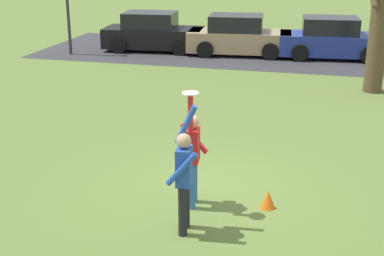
{
  "coord_description": "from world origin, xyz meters",
  "views": [
    {
      "loc": [
        2.04,
        -9.0,
        4.41
      ],
      "look_at": [
        -0.06,
        -0.82,
        1.51
      ],
      "focal_mm": 51.27,
      "sensor_mm": 36.0,
      "label": 1
    }
  ],
  "objects_px": {
    "frisbee_disc": "(190,93)",
    "person_catcher": "(192,153)",
    "parked_car_black": "(153,33)",
    "parked_car_tan": "(239,37)",
    "parked_car_blue": "(332,40)",
    "person_defender": "(184,175)",
    "field_cone_orange": "(268,199)"
  },
  "relations": [
    {
      "from": "person_defender",
      "to": "frisbee_disc",
      "type": "relative_size",
      "value": 7.51
    },
    {
      "from": "field_cone_orange",
      "to": "person_defender",
      "type": "bearing_deg",
      "value": -136.69
    },
    {
      "from": "field_cone_orange",
      "to": "person_catcher",
      "type": "bearing_deg",
      "value": -170.65
    },
    {
      "from": "frisbee_disc",
      "to": "parked_car_black",
      "type": "bearing_deg",
      "value": 110.71
    },
    {
      "from": "frisbee_disc",
      "to": "parked_car_blue",
      "type": "xyz_separation_m",
      "value": [
        2.12,
        13.89,
        -1.37
      ]
    },
    {
      "from": "person_defender",
      "to": "parked_car_black",
      "type": "xyz_separation_m",
      "value": [
        -5.24,
        14.36,
        -0.25
      ]
    },
    {
      "from": "person_catcher",
      "to": "parked_car_blue",
      "type": "height_order",
      "value": "person_catcher"
    },
    {
      "from": "frisbee_disc",
      "to": "parked_car_tan",
      "type": "bearing_deg",
      "value": 96.43
    },
    {
      "from": "parked_car_black",
      "to": "parked_car_tan",
      "type": "height_order",
      "value": "same"
    },
    {
      "from": "person_defender",
      "to": "parked_car_blue",
      "type": "distance_m",
      "value": 14.73
    },
    {
      "from": "parked_car_blue",
      "to": "parked_car_black",
      "type": "bearing_deg",
      "value": 176.56
    },
    {
      "from": "parked_car_tan",
      "to": "field_cone_orange",
      "type": "distance_m",
      "value": 13.55
    },
    {
      "from": "field_cone_orange",
      "to": "parked_car_tan",
      "type": "bearing_deg",
      "value": 102.0
    },
    {
      "from": "person_defender",
      "to": "parked_car_tan",
      "type": "xyz_separation_m",
      "value": [
        -1.62,
        14.37,
        -0.25
      ]
    },
    {
      "from": "person_defender",
      "to": "parked_car_black",
      "type": "height_order",
      "value": "person_defender"
    },
    {
      "from": "frisbee_disc",
      "to": "field_cone_orange",
      "type": "xyz_separation_m",
      "value": [
        1.27,
        0.44,
        -1.93
      ]
    },
    {
      "from": "frisbee_disc",
      "to": "field_cone_orange",
      "type": "height_order",
      "value": "frisbee_disc"
    },
    {
      "from": "person_catcher",
      "to": "parked_car_blue",
      "type": "distance_m",
      "value": 13.84
    },
    {
      "from": "parked_car_tan",
      "to": "parked_car_blue",
      "type": "distance_m",
      "value": 3.67
    },
    {
      "from": "parked_car_tan",
      "to": "parked_car_blue",
      "type": "relative_size",
      "value": 1.0
    },
    {
      "from": "person_catcher",
      "to": "frisbee_disc",
      "type": "bearing_deg",
      "value": 0.0
    },
    {
      "from": "parked_car_blue",
      "to": "field_cone_orange",
      "type": "height_order",
      "value": "parked_car_blue"
    },
    {
      "from": "frisbee_disc",
      "to": "person_catcher",
      "type": "bearing_deg",
      "value": 96.22
    },
    {
      "from": "frisbee_disc",
      "to": "parked_car_tan",
      "type": "height_order",
      "value": "frisbee_disc"
    },
    {
      "from": "parked_car_tan",
      "to": "person_defender",
      "type": "bearing_deg",
      "value": -88.79
    },
    {
      "from": "person_catcher",
      "to": "person_defender",
      "type": "xyz_separation_m",
      "value": [
        0.1,
        -0.92,
        -0.0
      ]
    },
    {
      "from": "person_catcher",
      "to": "frisbee_disc",
      "type": "height_order",
      "value": "frisbee_disc"
    },
    {
      "from": "frisbee_disc",
      "to": "parked_car_tan",
      "type": "relative_size",
      "value": 0.06
    },
    {
      "from": "person_catcher",
      "to": "frisbee_disc",
      "type": "distance_m",
      "value": 1.13
    },
    {
      "from": "person_catcher",
      "to": "parked_car_black",
      "type": "xyz_separation_m",
      "value": [
        -5.14,
        13.44,
        -0.25
      ]
    },
    {
      "from": "person_catcher",
      "to": "field_cone_orange",
      "type": "bearing_deg",
      "value": 93.13
    },
    {
      "from": "parked_car_blue",
      "to": "person_catcher",
      "type": "bearing_deg",
      "value": -104.13
    }
  ]
}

